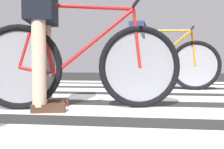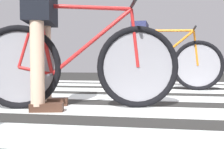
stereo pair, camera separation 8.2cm
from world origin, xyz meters
TOP-DOWN VIEW (x-y plane):
  - ground at (0.00, 0.00)m, footprint 18.00×14.00m
  - crosswalk_markings at (-0.00, 0.27)m, footprint 5.39×4.23m
  - bicycle_1_of_2 at (-0.56, -0.82)m, footprint 1.71×0.56m
  - cyclist_1_of_2 at (-0.87, -0.88)m, footprint 0.38×0.45m
  - bicycle_2_of_2 at (0.21, 0.83)m, footprint 1.73×0.52m
  - cyclist_2_of_2 at (-0.10, 0.85)m, footprint 0.34×0.43m

SIDE VIEW (x-z plane):
  - ground at x=0.00m, z-range 0.00..0.02m
  - crosswalk_markings at x=0.00m, z-range 0.02..0.02m
  - bicycle_1_of_2 at x=-0.56m, z-range -0.06..0.87m
  - bicycle_2_of_2 at x=0.21m, z-range -0.06..0.87m
  - cyclist_2_of_2 at x=-0.10m, z-range 0.17..1.16m
  - cyclist_1_of_2 at x=-0.87m, z-range 0.17..1.17m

